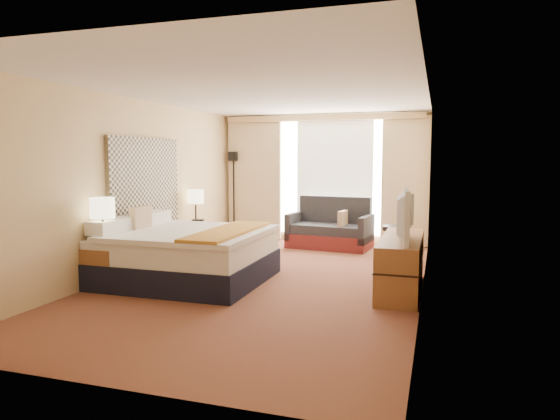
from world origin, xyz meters
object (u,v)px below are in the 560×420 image
(nightstand_left, at_px, (107,268))
(loveseat, at_px, (331,231))
(nightstand_right, at_px, (195,239))
(lamp_right, at_px, (196,197))
(bed, at_px, (187,254))
(television, at_px, (397,215))
(floor_lamp, at_px, (234,177))
(lamp_left, at_px, (102,209))
(media_dresser, at_px, (401,264))
(desk_chair, at_px, (400,230))

(nightstand_left, xyz_separation_m, loveseat, (2.17, 3.90, 0.04))
(nightstand_right, bearing_deg, lamp_right, 101.08)
(nightstand_left, bearing_deg, bed, 39.97)
(bed, xyz_separation_m, television, (2.84, 0.10, 0.64))
(loveseat, height_order, floor_lamp, floor_lamp)
(nightstand_left, relative_size, lamp_left, 0.84)
(media_dresser, relative_size, floor_lamp, 0.97)
(bed, relative_size, lamp_left, 3.22)
(television, bearing_deg, lamp_right, 59.33)
(floor_lamp, distance_m, television, 5.14)
(floor_lamp, relative_size, television, 1.67)
(bed, bearing_deg, nightstand_left, -140.03)
(nightstand_left, relative_size, floor_lamp, 0.30)
(floor_lamp, xyz_separation_m, lamp_right, (0.02, -1.79, -0.30))
(lamp_right, bearing_deg, television, -25.95)
(media_dresser, distance_m, desk_chair, 2.10)
(bed, distance_m, loveseat, 3.50)
(nightstand_right, height_order, lamp_left, lamp_left)
(nightstand_left, xyz_separation_m, desk_chair, (3.53, 3.13, 0.22))
(media_dresser, xyz_separation_m, desk_chair, (-0.17, 2.08, 0.14))
(loveseat, bearing_deg, television, -58.37)
(bed, height_order, television, television)
(media_dresser, distance_m, bed, 2.92)
(loveseat, distance_m, lamp_right, 2.66)
(lamp_right, bearing_deg, nightstand_left, -89.74)
(television, bearing_deg, desk_chair, -1.80)
(desk_chair, bearing_deg, bed, -122.22)
(nightstand_right, relative_size, television, 0.50)
(media_dresser, relative_size, television, 1.62)
(nightstand_right, distance_m, loveseat, 2.59)
(lamp_left, bearing_deg, bed, 43.21)
(nightstand_left, height_order, nightstand_right, same)
(nightstand_right, height_order, desk_chair, desk_chair)
(media_dresser, xyz_separation_m, television, (-0.05, -0.27, 0.67))
(nightstand_right, bearing_deg, bed, -66.06)
(floor_lamp, distance_m, lamp_left, 4.43)
(loveseat, bearing_deg, desk_chair, -23.16)
(floor_lamp, xyz_separation_m, desk_chair, (3.56, -1.22, -0.82))
(loveseat, height_order, lamp_left, lamp_left)
(bed, bearing_deg, desk_chair, 42.07)
(media_dresser, relative_size, desk_chair, 1.62)
(floor_lamp, height_order, lamp_left, floor_lamp)
(media_dresser, xyz_separation_m, loveseat, (-1.53, 2.85, -0.03))
(media_dresser, xyz_separation_m, floor_lamp, (-3.73, 3.30, 0.96))
(media_dresser, height_order, loveseat, loveseat)
(nightstand_right, height_order, bed, bed)
(nightstand_left, xyz_separation_m, lamp_left, (0.01, -0.07, 0.78))
(loveseat, relative_size, lamp_left, 2.49)
(loveseat, distance_m, floor_lamp, 2.46)
(lamp_right, bearing_deg, nightstand_right, -78.92)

